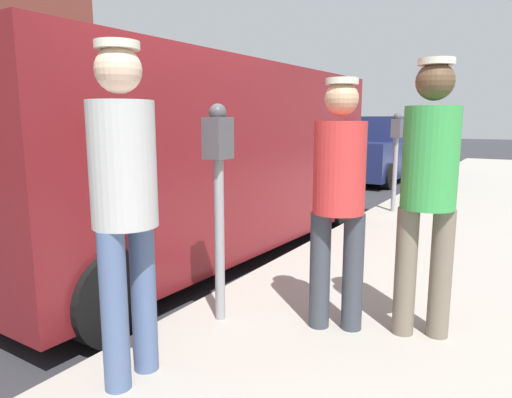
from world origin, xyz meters
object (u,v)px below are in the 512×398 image
object	(u,v)px
parking_meter_far	(396,145)
pedestrian_in_red	(339,190)
parking_meter_near	(219,176)
parked_van	(195,156)
pedestrian_in_green	(429,182)
parked_sedan_ahead	(376,151)
pedestrian_in_gray	(124,193)

from	to	relation	value
parking_meter_far	pedestrian_in_red	xyz separation A→B (m)	(0.76, -4.36, -0.07)
parking_meter_near	parked_van	distance (m)	2.21
pedestrian_in_green	parking_meter_near	bearing A→B (deg)	-159.31
pedestrian_in_red	parked_sedan_ahead	distance (m)	9.66
parking_meter_far	parked_sedan_ahead	bearing A→B (deg)	109.92
parking_meter_far	pedestrian_in_red	distance (m)	4.43
pedestrian_in_red	parked_van	xyz separation A→B (m)	(-2.26, 1.34, 0.05)
pedestrian_in_red	pedestrian_in_gray	xyz separation A→B (m)	(-0.72, -1.18, 0.08)
pedestrian_in_gray	parked_van	distance (m)	2.95
pedestrian_in_gray	pedestrian_in_green	distance (m)	1.85
parking_meter_near	pedestrian_in_green	xyz separation A→B (m)	(1.28, 0.48, -0.00)
parking_meter_far	parked_van	distance (m)	3.38
parking_meter_far	pedestrian_in_gray	world-z (taller)	pedestrian_in_gray
pedestrian_in_red	parked_van	size ratio (longest dim) A/B	0.32
parking_meter_near	parked_sedan_ahead	distance (m)	9.78
parked_van	parked_sedan_ahead	size ratio (longest dim) A/B	1.18
pedestrian_in_green	parked_sedan_ahead	bearing A→B (deg)	108.64
pedestrian_in_red	pedestrian_in_green	world-z (taller)	pedestrian_in_green
parking_meter_far	parked_sedan_ahead	size ratio (longest dim) A/B	0.34
pedestrian_in_red	pedestrian_in_gray	world-z (taller)	pedestrian_in_gray
pedestrian_in_green	parking_meter_far	bearing A→B (deg)	107.10
pedestrian_in_green	pedestrian_in_red	bearing A→B (deg)	-160.00
parking_meter_near	pedestrian_in_green	distance (m)	1.37
parked_van	parked_sedan_ahead	world-z (taller)	parked_van
parked_van	pedestrian_in_red	bearing A→B (deg)	-30.60
parking_meter_near	parking_meter_far	bearing A→B (deg)	90.00
parking_meter_near	pedestrian_in_gray	world-z (taller)	pedestrian_in_gray
pedestrian_in_gray	pedestrian_in_green	size ratio (longest dim) A/B	1.01
pedestrian_in_gray	parked_sedan_ahead	distance (m)	10.66
pedestrian_in_red	pedestrian_in_gray	distance (m)	1.38
parking_meter_near	pedestrian_in_red	world-z (taller)	pedestrian_in_red
pedestrian_in_gray	parked_van	size ratio (longest dim) A/B	0.34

